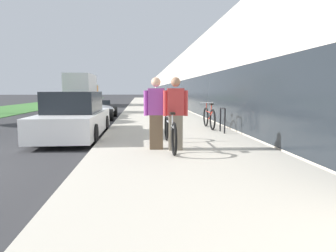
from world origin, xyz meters
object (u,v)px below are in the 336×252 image
at_px(person_bystander, 156,113).
at_px(vintage_roadster_curbside, 98,111).
at_px(tandem_bicycle, 170,132).
at_px(parked_sedan_curbside, 75,117).
at_px(person_rider, 176,114).
at_px(cruiser_bike_nearest, 209,118).
at_px(moving_truck, 82,90).
at_px(bike_rack_hoop, 223,117).

distance_m(person_bystander, vintage_roadster_curbside, 9.74).
distance_m(tandem_bicycle, parked_sedan_curbside, 3.83).
xyz_separation_m(person_rider, parked_sedan_curbside, (-2.97, 2.87, -0.31)).
height_order(person_rider, cruiser_bike_nearest, person_rider).
bearing_deg(tandem_bicycle, parked_sedan_curbside, 138.68).
bearing_deg(moving_truck, person_rider, -74.37).
height_order(tandem_bicycle, moving_truck, moving_truck).
bearing_deg(moving_truck, person_bystander, -75.30).
xyz_separation_m(bike_rack_hoop, vintage_roadster_curbside, (-5.07, 6.66, -0.20)).
bearing_deg(person_rider, bike_rack_hoop, 55.72).
relative_size(bike_rack_hoop, moving_truck, 0.12).
bearing_deg(tandem_bicycle, bike_rack_hoop, 50.70).
distance_m(parked_sedan_curbside, vintage_roadster_curbside, 6.63).
xyz_separation_m(bike_rack_hoop, parked_sedan_curbside, (-4.91, 0.03, 0.05)).
height_order(bike_rack_hoop, moving_truck, moving_truck).
height_order(tandem_bicycle, person_rider, person_rider).
height_order(person_rider, person_bystander, same).
bearing_deg(vintage_roadster_curbside, parked_sedan_curbside, -88.63).
height_order(person_bystander, bike_rack_hoop, person_bystander).
bearing_deg(tandem_bicycle, moving_truck, 105.62).
relative_size(bike_rack_hoop, vintage_roadster_curbside, 0.20).
bearing_deg(tandem_bicycle, cruiser_bike_nearest, 63.28).
relative_size(cruiser_bike_nearest, parked_sedan_curbside, 0.40).
xyz_separation_m(person_rider, vintage_roadster_curbside, (-3.13, 9.50, -0.55)).
distance_m(tandem_bicycle, bike_rack_hoop, 3.23).
bearing_deg(person_rider, person_bystander, 161.37).
xyz_separation_m(bike_rack_hoop, cruiser_bike_nearest, (-0.20, 1.17, -0.11)).
bearing_deg(parked_sedan_curbside, person_bystander, -47.21).
xyz_separation_m(cruiser_bike_nearest, moving_truck, (-8.42, 19.86, 1.06)).
height_order(person_rider, bike_rack_hoop, person_rider).
relative_size(person_rider, vintage_roadster_curbside, 0.40).
distance_m(tandem_bicycle, moving_truck, 24.45).
xyz_separation_m(person_bystander, vintage_roadster_curbside, (-2.68, 9.35, -0.55)).
relative_size(tandem_bicycle, cruiser_bike_nearest, 1.47).
bearing_deg(cruiser_bike_nearest, vintage_roadster_curbside, 131.64).
bearing_deg(moving_truck, parked_sedan_curbside, -80.00).
bearing_deg(bike_rack_hoop, moving_truck, 112.28).
bearing_deg(person_bystander, moving_truck, 104.70).
distance_m(person_rider, bike_rack_hoop, 3.46).
xyz_separation_m(person_rider, bike_rack_hoop, (1.94, 2.84, -0.36)).
xyz_separation_m(vintage_roadster_curbside, moving_truck, (-3.55, 14.38, 1.14)).
bearing_deg(cruiser_bike_nearest, bike_rack_hoop, -80.53).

